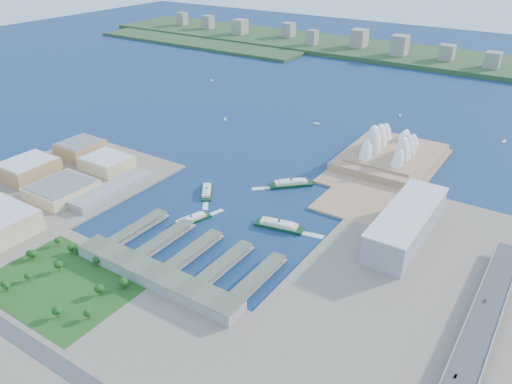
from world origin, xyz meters
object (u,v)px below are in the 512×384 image
Objects in this scene: ferry_b at (291,182)px; ferry_c at (191,218)px; car_c at (485,301)px; opera_house at (393,142)px; toaster_building at (406,224)px; car_b at (456,376)px; ferry_a at (207,190)px; ferry_d at (279,224)px.

ferry_b reaches higher than ferry_c.
car_c is (328.81, 22.04, 10.70)m from ferry_c.
opera_house is 3.04× the size of ferry_b.
opera_house is at bearing 114.23° from toaster_building.
toaster_building is 3.07× the size of ferry_c.
toaster_building is at bearing 31.28° from ferry_b.
ferry_c is at bearing -13.84° from car_b.
opera_house reaches higher than ferry_b.
toaster_building is 261.76m from ferry_a.
ferry_d reaches higher than ferry_c.
opera_house is at bearing 18.64° from ferry_a.
car_b is at bearing 5.94° from ferry_b.
ferry_d is (95.32, 47.16, 0.84)m from ferry_c.
ferry_d reaches higher than ferry_b.
toaster_building is 145.13m from ferry_d.
ferry_b is (-175.26, 45.56, -14.89)m from toaster_building.
car_c is (191.00, -282.44, -16.53)m from opera_house.
ferry_b is at bearing 11.39° from ferry_d.
car_c is at bearing -158.82° from ferry_c.
opera_house is 430.56m from car_b.
car_c is at bearing -55.93° from opera_house.
ferry_c is at bearing -63.45° from ferry_b.
ferry_a is at bearing -22.58° from car_b.
toaster_building is 3.15× the size of ferry_a.
toaster_building reaches higher than ferry_a.
toaster_building reaches higher than ferry_b.
ferry_b is 1.17× the size of ferry_c.
ferry_a is 128.11m from ferry_d.
ferry_b reaches higher than ferry_a.
car_c is at bearing 20.99° from ferry_b.
toaster_building is 181.70m from ferry_b.
car_b is 103.08m from car_c.
ferry_d is 235.05m from car_c.
ferry_d reaches higher than ferry_a.
car_b is at bearing -176.50° from ferry_c.
opera_house is at bearing -63.64° from car_b.
ferry_b is 304.64m from car_c.
toaster_building is at bearing 140.78° from car_c.
car_b is (276.26, -231.08, 9.95)m from ferry_b.
car_b is (233.49, -128.19, 9.94)m from ferry_d.
toaster_building reaches higher than ferry_c.
opera_house reaches higher than car_c.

